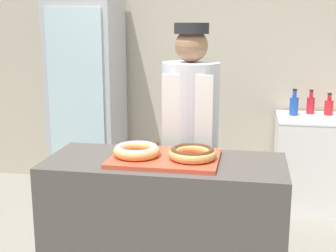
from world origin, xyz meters
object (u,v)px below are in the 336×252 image
(donut_light_glaze, at_px, (137,150))
(baker_person, at_px, (190,141))
(bottle_red, at_px, (329,107))
(beverage_fridge, at_px, (87,95))
(chest_freezer, at_px, (323,162))
(bottle_red_b, at_px, (311,105))
(donut_chocolate_glaze, at_px, (192,153))
(brownie_back_left, at_px, (152,146))
(bottle_blue, at_px, (294,105))
(brownie_back_right, at_px, (188,147))
(serving_tray, at_px, (165,158))

(donut_light_glaze, distance_m, baker_person, 0.62)
(donut_light_glaze, bearing_deg, bottle_red, 55.04)
(beverage_fridge, xyz_separation_m, chest_freezer, (2.24, 0.01, -0.56))
(beverage_fridge, relative_size, bottle_red, 9.53)
(bottle_red_b, bearing_deg, chest_freezer, -54.46)
(donut_chocolate_glaze, height_order, brownie_back_left, donut_chocolate_glaze)
(chest_freezer, distance_m, bottle_blue, 0.58)
(brownie_back_right, bearing_deg, donut_chocolate_glaze, -73.71)
(beverage_fridge, bearing_deg, bottle_red, 3.57)
(donut_chocolate_glaze, relative_size, beverage_fridge, 0.14)
(serving_tray, relative_size, donut_chocolate_glaze, 2.26)
(serving_tray, bearing_deg, bottle_red_b, 62.18)
(baker_person, bearing_deg, chest_freezer, 48.53)
(bottle_red, bearing_deg, donut_chocolate_glaze, -117.97)
(baker_person, bearing_deg, donut_chocolate_glaze, -81.25)
(donut_light_glaze, bearing_deg, baker_person, 67.73)
(donut_chocolate_glaze, xyz_separation_m, bottle_blue, (0.70, 1.84, -0.03))
(donut_chocolate_glaze, distance_m, brownie_back_left, 0.32)
(donut_light_glaze, xyz_separation_m, donut_chocolate_glaze, (0.32, 0.00, 0.00))
(donut_light_glaze, xyz_separation_m, bottle_red_b, (1.18, 1.95, -0.04))
(donut_chocolate_glaze, relative_size, brownie_back_left, 3.81)
(brownie_back_right, height_order, bottle_blue, bottle_blue)
(baker_person, bearing_deg, bottle_red_b, 55.52)
(donut_chocolate_glaze, bearing_deg, serving_tray, 173.46)
(serving_tray, distance_m, bottle_red_b, 2.18)
(beverage_fridge, bearing_deg, brownie_back_right, -52.87)
(donut_chocolate_glaze, height_order, bottle_red, bottle_red)
(donut_chocolate_glaze, relative_size, brownie_back_right, 3.81)
(brownie_back_right, height_order, bottle_red_b, bottle_red_b)
(brownie_back_left, height_order, baker_person, baker_person)
(baker_person, bearing_deg, serving_tray, -97.52)
(bottle_red, bearing_deg, bottle_red_b, 167.66)
(brownie_back_left, height_order, chest_freezer, brownie_back_left)
(serving_tray, bearing_deg, baker_person, 82.48)
(serving_tray, relative_size, baker_person, 0.37)
(serving_tray, height_order, brownie_back_left, brownie_back_left)
(donut_chocolate_glaze, bearing_deg, brownie_back_left, 147.15)
(brownie_back_left, xyz_separation_m, brownie_back_right, (0.22, 0.00, 0.00))
(beverage_fridge, bearing_deg, donut_light_glaze, -62.10)
(baker_person, bearing_deg, bottle_blue, 58.25)
(donut_chocolate_glaze, bearing_deg, chest_freezer, 61.17)
(chest_freezer, bearing_deg, bottle_blue, 166.91)
(serving_tray, distance_m, chest_freezer, 2.15)
(bottle_red_b, bearing_deg, serving_tray, -117.82)
(serving_tray, distance_m, bottle_blue, 2.02)
(serving_tray, height_order, donut_light_glaze, donut_light_glaze)
(chest_freezer, bearing_deg, bottle_red_b, 125.54)
(donut_light_glaze, xyz_separation_m, baker_person, (0.23, 0.57, -0.08))
(serving_tray, bearing_deg, donut_chocolate_glaze, -6.54)
(beverage_fridge, bearing_deg, serving_tray, -57.92)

